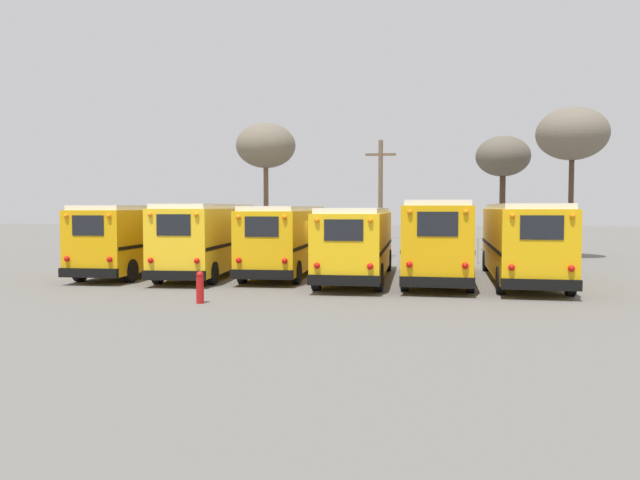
# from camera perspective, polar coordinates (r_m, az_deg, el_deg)

# --- Properties ---
(ground_plane) EXTENTS (160.00, 160.00, 0.00)m
(ground_plane) POSITION_cam_1_polar(r_m,az_deg,el_deg) (27.63, 0.04, -3.39)
(ground_plane) COLOR #66635E
(school_bus_0) EXTENTS (2.56, 10.12, 3.16)m
(school_bus_0) POSITION_cam_1_polar(r_m,az_deg,el_deg) (30.34, -15.91, 0.32)
(school_bus_0) COLOR #E5A00C
(school_bus_0) RESTS_ON ground
(school_bus_1) EXTENTS (2.93, 9.72, 3.22)m
(school_bus_1) POSITION_cam_1_polar(r_m,az_deg,el_deg) (28.61, -10.14, 0.28)
(school_bus_1) COLOR yellow
(school_bus_1) RESTS_ON ground
(school_bus_2) EXTENTS (2.62, 10.17, 3.12)m
(school_bus_2) POSITION_cam_1_polar(r_m,az_deg,el_deg) (28.66, -3.05, 0.24)
(school_bus_2) COLOR #EAAA0F
(school_bus_2) RESTS_ON ground
(school_bus_3) EXTENTS (2.59, 10.20, 3.04)m
(school_bus_3) POSITION_cam_1_polar(r_m,az_deg,el_deg) (26.48, 3.41, -0.04)
(school_bus_3) COLOR yellow
(school_bus_3) RESTS_ON ground
(school_bus_4) EXTENTS (2.95, 9.92, 3.34)m
(school_bus_4) POSITION_cam_1_polar(r_m,az_deg,el_deg) (26.41, 10.78, 0.19)
(school_bus_4) COLOR #E5A00C
(school_bus_4) RESTS_ON ground
(school_bus_5) EXTENTS (3.04, 11.03, 3.21)m
(school_bus_5) POSITION_cam_1_polar(r_m,az_deg,el_deg) (27.07, 17.97, 0.05)
(school_bus_5) COLOR #EAAA0F
(school_bus_5) RESTS_ON ground
(utility_pole) EXTENTS (1.80, 0.26, 7.04)m
(utility_pole) POSITION_cam_1_polar(r_m,az_deg,el_deg) (37.21, 5.55, 3.96)
(utility_pole) COLOR brown
(utility_pole) RESTS_ON ground
(bare_tree_0) EXTENTS (3.64, 3.64, 7.91)m
(bare_tree_0) POSITION_cam_1_polar(r_m,az_deg,el_deg) (44.40, 16.39, 7.25)
(bare_tree_0) COLOR #473323
(bare_tree_0) RESTS_ON ground
(bare_tree_1) EXTENTS (4.14, 4.14, 8.97)m
(bare_tree_1) POSITION_cam_1_polar(r_m,az_deg,el_deg) (40.05, 22.07, 8.94)
(bare_tree_1) COLOR #473323
(bare_tree_1) RESTS_ON ground
(bare_tree_2) EXTENTS (3.62, 3.62, 8.19)m
(bare_tree_2) POSITION_cam_1_polar(r_m,az_deg,el_deg) (38.45, -4.98, 8.51)
(bare_tree_2) COLOR brown
(bare_tree_2) RESTS_ON ground
(fence_line) EXTENTS (25.06, 0.06, 1.42)m
(fence_line) POSITION_cam_1_polar(r_m,az_deg,el_deg) (35.01, 1.93, -0.41)
(fence_line) COLOR #939399
(fence_line) RESTS_ON ground
(fire_hydrant) EXTENTS (0.24, 0.24, 1.03)m
(fire_hydrant) POSITION_cam_1_polar(r_m,az_deg,el_deg) (20.34, -10.92, -4.26)
(fire_hydrant) COLOR #B21414
(fire_hydrant) RESTS_ON ground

